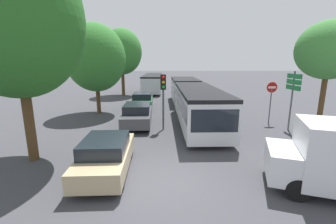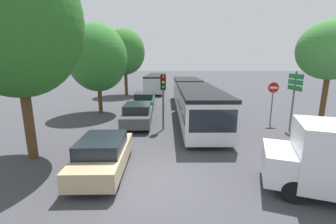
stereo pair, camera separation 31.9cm
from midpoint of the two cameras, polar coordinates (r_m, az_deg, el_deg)
ground_plane at (r=8.33m, az=-1.28°, el=-17.07°), size 200.00×200.00×0.00m
articulated_bus at (r=18.32m, az=6.72°, el=4.03°), size 3.00×16.65×2.46m
city_bus_rear at (r=32.48m, az=-2.72°, el=7.72°), size 2.51×10.97×2.36m
queued_car_tan at (r=8.97m, az=-15.15°, el=-10.32°), size 1.87×4.05×1.38m
queued_car_graphite at (r=14.95m, az=-7.08°, el=-0.59°), size 1.96×4.26×1.45m
queued_car_green at (r=20.42m, az=-5.60°, el=2.95°), size 1.92×4.17×1.42m
traffic_light at (r=13.52m, az=-0.57°, el=5.70°), size 0.35×0.38×3.40m
no_entry_sign at (r=16.54m, az=25.54°, el=3.56°), size 0.70×0.08×2.82m
direction_sign_post at (r=15.39m, az=29.97°, el=5.12°), size 0.13×1.40×3.60m
tree_left_near at (r=10.95m, az=-33.99°, el=18.18°), size 5.09×5.09×8.78m
tree_left_mid at (r=18.98m, az=-17.16°, el=12.60°), size 4.62×4.62×7.06m
tree_left_far at (r=28.91m, az=-10.55°, el=14.52°), size 4.88×4.88×8.11m
tree_right_near at (r=14.64m, az=36.69°, el=12.18°), size 3.28×3.28×6.24m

